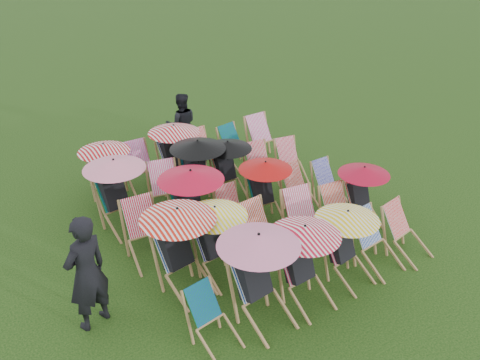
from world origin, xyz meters
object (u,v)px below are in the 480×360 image
deckchair_29 (265,140)px  person_rear (182,125)px  deckchair_5 (407,232)px  deckchair_0 (213,320)px  person_left (87,273)px

deckchair_29 → person_rear: (-1.56, 1.32, 0.27)m
person_rear → deckchair_5: bearing=125.5°
deckchair_5 → deckchair_0: bearing=169.2°
deckchair_0 → deckchair_29: bearing=38.7°
deckchair_5 → person_left: bearing=155.2°
deckchair_29 → person_left: person_left is taller
deckchair_29 → person_rear: 2.05m
deckchair_0 → person_rear: (2.46, 5.87, 0.36)m
deckchair_0 → deckchair_29: (4.01, 4.55, 0.09)m
deckchair_0 → person_rear: bearing=57.4°
deckchair_5 → person_left: (-5.28, 1.25, 0.48)m
deckchair_0 → person_rear: 6.37m
deckchair_0 → deckchair_5: bearing=-9.3°
deckchair_5 → person_left: size_ratio=0.51×
deckchair_29 → person_left: 6.27m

